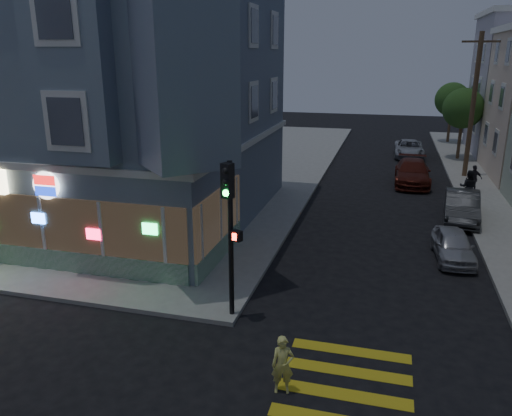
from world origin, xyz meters
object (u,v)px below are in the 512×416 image
at_px(pedestrian_b, 474,179).
at_px(parked_car_b, 462,207).
at_px(parked_car_a, 453,245).
at_px(traffic_signal, 230,215).
at_px(parked_car_d, 409,149).
at_px(utility_pole, 473,104).
at_px(running_child, 283,365).
at_px(street_tree_far, 452,100).
at_px(street_tree_near, 463,108).
at_px(parked_car_c, 412,172).
at_px(pedestrian_a, 468,187).

height_order(pedestrian_b, parked_car_b, pedestrian_b).
bearing_deg(pedestrian_b, parked_car_b, 61.55).
bearing_deg(parked_car_a, traffic_signal, -139.89).
relative_size(pedestrian_b, parked_car_d, 0.33).
relative_size(pedestrian_b, traffic_signal, 0.33).
xyz_separation_m(utility_pole, running_child, (-6.96, -24.51, -4.06)).
distance_m(utility_pole, parked_car_d, 8.29).
distance_m(parked_car_a, traffic_signal, 10.14).
distance_m(street_tree_far, parked_car_d, 9.08).
height_order(street_tree_near, street_tree_far, same).
relative_size(street_tree_far, parked_car_d, 1.11).
distance_m(utility_pole, running_child, 25.80).
relative_size(street_tree_near, traffic_signal, 1.11).
distance_m(utility_pole, street_tree_far, 14.03).
height_order(parked_car_b, parked_car_c, parked_car_c).
bearing_deg(pedestrian_b, utility_pole, -106.37).
height_order(street_tree_near, pedestrian_a, street_tree_near).
distance_m(street_tree_far, parked_car_c, 17.33).
bearing_deg(parked_car_c, parked_car_b, -73.04).
distance_m(parked_car_a, parked_car_c, 12.22).
height_order(running_child, traffic_signal, traffic_signal).
bearing_deg(street_tree_far, parked_car_d, -115.15).
relative_size(parked_car_a, traffic_signal, 0.72).
xyz_separation_m(pedestrian_a, traffic_signal, (-8.48, -14.75, 2.32)).
xyz_separation_m(utility_pole, pedestrian_b, (-0.07, -4.29, -3.86)).
xyz_separation_m(pedestrian_a, parked_car_b, (-0.60, -2.77, -0.33)).
bearing_deg(parked_car_a, utility_pole, 77.58).
height_order(street_tree_far, parked_car_d, street_tree_far).
relative_size(utility_pole, pedestrian_b, 5.71).
bearing_deg(parked_car_a, pedestrian_a, 75.42).
relative_size(utility_pole, street_tree_near, 1.70).
xyz_separation_m(parked_car_c, parked_car_d, (0.00, 8.98, -0.08)).
bearing_deg(street_tree_far, parked_car_b, -93.64).
relative_size(parked_car_a, parked_car_b, 0.78).
height_order(street_tree_near, traffic_signal, street_tree_near).
bearing_deg(traffic_signal, parked_car_d, 100.32).
height_order(running_child, parked_car_d, running_child).
relative_size(utility_pole, running_child, 6.13).
bearing_deg(parked_car_a, parked_car_c, 91.69).
relative_size(pedestrian_a, pedestrian_b, 1.15).
distance_m(pedestrian_a, traffic_signal, 17.18).
bearing_deg(pedestrian_a, parked_car_d, -67.47).
distance_m(utility_pole, street_tree_near, 6.06).
height_order(utility_pole, traffic_signal, utility_pole).
xyz_separation_m(parked_car_a, traffic_signal, (-6.99, -6.78, 2.79)).
xyz_separation_m(street_tree_far, traffic_signal, (-9.38, -35.59, -0.55)).
xyz_separation_m(running_child, pedestrian_a, (6.26, 17.68, 0.32)).
bearing_deg(pedestrian_a, utility_pole, -84.91).
bearing_deg(pedestrian_a, parked_car_b, 88.72).
relative_size(street_tree_far, traffic_signal, 1.11).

